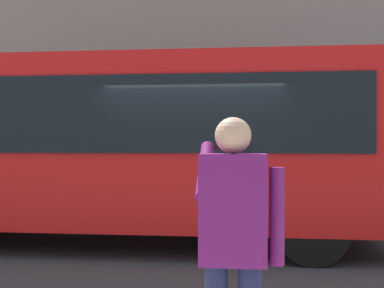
# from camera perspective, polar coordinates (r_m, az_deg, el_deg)

# --- Properties ---
(ground_plane) EXTENTS (60.00, 60.00, 0.00)m
(ground_plane) POSITION_cam_1_polar(r_m,az_deg,el_deg) (7.61, 0.79, -12.71)
(ground_plane) COLOR #38383A
(red_bus) EXTENTS (9.05, 2.54, 3.08)m
(red_bus) POSITION_cam_1_polar(r_m,az_deg,el_deg) (8.04, -8.78, 0.07)
(red_bus) COLOR red
(red_bus) RESTS_ON ground_plane
(pedestrian_photographer) EXTENTS (0.53, 0.52, 1.70)m
(pedestrian_photographer) POSITION_cam_1_polar(r_m,az_deg,el_deg) (2.92, 5.02, -10.81)
(pedestrian_photographer) COLOR #1E2347
(pedestrian_photographer) RESTS_ON sidewalk_curb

